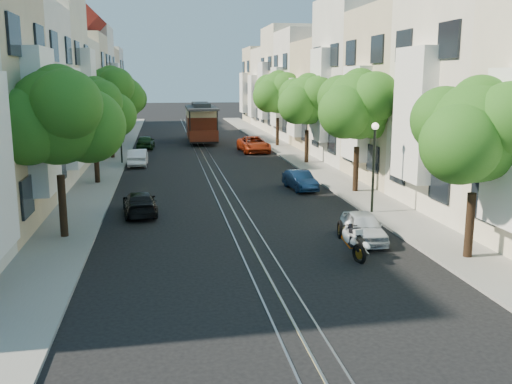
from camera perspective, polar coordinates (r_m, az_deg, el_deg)
name	(u,v)px	position (r m, az deg, el deg)	size (l,w,h in m)	color
ground	(202,152)	(49.23, -5.43, 3.99)	(200.00, 200.00, 0.00)	black
sidewalk_east	(285,150)	(50.22, 2.87, 4.24)	(2.50, 80.00, 0.12)	gray
sidewalk_west	(115,153)	(49.29, -13.89, 3.78)	(2.50, 80.00, 0.12)	gray
rail_left	(196,152)	(49.20, -6.07, 3.98)	(0.06, 80.00, 0.02)	gray
rail_slot	(202,152)	(49.23, -5.43, 4.00)	(0.06, 80.00, 0.02)	gray
rail_right	(208,152)	(49.27, -4.79, 4.01)	(0.06, 80.00, 0.02)	gray
lane_line	(202,152)	(49.23, -5.43, 3.99)	(0.08, 80.00, 0.01)	tan
townhouses_east	(337,90)	(50.93, 8.12, 10.02)	(7.75, 72.00, 12.00)	beige
townhouses_west	(54,93)	(49.42, -19.59, 9.33)	(7.75, 72.00, 11.76)	silver
tree_e_a	(479,135)	(20.64, 21.37, 5.36)	(4.72, 3.87, 6.27)	black
tree_e_b	(359,107)	(31.52, 10.28, 8.37)	(4.93, 4.08, 6.68)	black
tree_e_c	(308,101)	(42.05, 5.26, 9.03)	(4.84, 3.99, 6.52)	black
tree_e_d	(278,93)	(52.76, 2.25, 9.82)	(5.01, 4.16, 6.85)	black
tree_w_a	(58,119)	(23.09, -19.17, 6.90)	(4.93, 4.08, 6.68)	black
tree_w_b	(95,110)	(34.97, -15.82, 7.86)	(4.72, 3.87, 6.27)	black
tree_w_c	(111,94)	(45.88, -14.34, 9.51)	(5.13, 4.28, 7.09)	black
tree_w_d	(121,96)	(56.86, -13.37, 9.37)	(4.84, 3.99, 6.52)	black
lamp_east	(374,154)	(26.71, 11.73, 3.74)	(0.32, 0.32, 4.16)	black
lamp_west	(120,126)	(42.97, -13.41, 6.47)	(0.32, 0.32, 4.16)	black
sportbike_rider	(351,238)	(20.39, 9.51, -4.53)	(0.70, 1.92, 1.34)	black
cable_car	(201,121)	(57.00, -5.51, 7.10)	(2.95, 9.20, 3.53)	black
parked_car_e_near	(363,227)	(22.69, 10.69, -3.43)	(1.33, 3.31, 1.13)	silver
parked_car_e_mid	(300,180)	(32.57, 4.42, 1.18)	(1.15, 3.30, 1.09)	#0B1C39
parked_car_e_far	(254,144)	(48.94, -0.22, 4.79)	(2.25, 4.87, 1.35)	maroon
parked_car_w_near	(140,203)	(27.10, -11.55, -1.11)	(1.50, 3.70, 1.07)	black
parked_car_w_mid	(138,157)	(42.24, -11.72, 3.42)	(1.30, 3.73, 1.23)	white
parked_car_w_far	(145,142)	(52.12, -11.00, 4.92)	(1.47, 3.64, 1.24)	black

